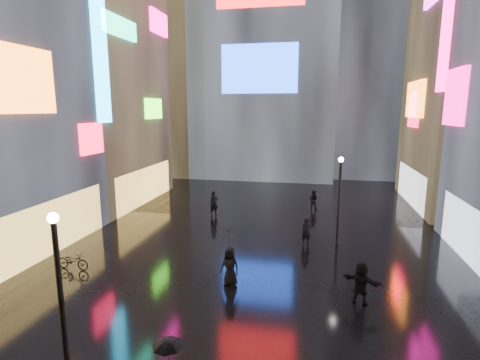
# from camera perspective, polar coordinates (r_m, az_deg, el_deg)

# --- Properties ---
(ground) EXTENTS (140.00, 140.00, 0.00)m
(ground) POSITION_cam_1_polar(r_m,az_deg,el_deg) (24.51, 3.75, -8.06)
(ground) COLOR black
(ground) RESTS_ON ground
(building_left_far) EXTENTS (10.28, 12.00, 22.00)m
(building_left_far) POSITION_cam_1_polar(r_m,az_deg,el_deg) (34.81, -22.55, 15.08)
(building_left_far) COLOR black
(building_left_far) RESTS_ON ground
(tower_flank_right) EXTENTS (12.00, 12.00, 34.00)m
(tower_flank_right) POSITION_cam_1_polar(r_m,az_deg,el_deg) (50.18, 19.36, 20.68)
(tower_flank_right) COLOR black
(tower_flank_right) RESTS_ON ground
(tower_flank_left) EXTENTS (10.00, 10.00, 26.00)m
(tower_flank_left) POSITION_cam_1_polar(r_m,az_deg,el_deg) (48.38, -9.66, 16.72)
(tower_flank_left) COLOR black
(tower_flank_left) RESTS_ON ground
(lamp_near) EXTENTS (0.30, 0.30, 5.20)m
(lamp_near) POSITION_cam_1_polar(r_m,az_deg,el_deg) (11.94, -25.73, -14.97)
(lamp_near) COLOR black
(lamp_near) RESTS_ON ground
(lamp_far) EXTENTS (0.30, 0.30, 5.20)m
(lamp_far) POSITION_cam_1_polar(r_m,az_deg,el_deg) (22.56, 14.88, -2.29)
(lamp_far) COLOR black
(lamp_far) RESTS_ON ground
(pedestrian_4) EXTENTS (0.98, 0.75, 1.79)m
(pedestrian_4) POSITION_cam_1_polar(r_m,az_deg,el_deg) (17.39, -1.55, -13.02)
(pedestrian_4) COLOR black
(pedestrian_4) RESTS_ON ground
(pedestrian_5) EXTENTS (1.75, 1.14, 1.80)m
(pedestrian_5) POSITION_cam_1_polar(r_m,az_deg,el_deg) (16.61, 17.96, -14.76)
(pedestrian_5) COLOR black
(pedestrian_5) RESTS_ON ground
(pedestrian_6) EXTENTS (0.80, 0.76, 1.85)m
(pedestrian_6) POSITION_cam_1_polar(r_m,az_deg,el_deg) (28.14, -4.01, -3.60)
(pedestrian_6) COLOR black
(pedestrian_6) RESTS_ON ground
(pedestrian_7) EXTENTS (0.87, 0.75, 1.54)m
(pedestrian_7) POSITION_cam_1_polar(r_m,az_deg,el_deg) (30.42, 11.10, -2.98)
(pedestrian_7) COLOR black
(pedestrian_7) RESTS_ON ground
(umbrella_1) EXTENTS (0.93, 0.93, 0.68)m
(umbrella_1) POSITION_cam_1_polar(r_m,az_deg,el_deg) (10.57, -10.87, -24.15)
(umbrella_1) COLOR black
(umbrella_1) RESTS_ON pedestrian_2
(umbrella_2) EXTENTS (1.33, 1.32, 0.90)m
(umbrella_2) POSITION_cam_1_polar(r_m,az_deg,el_deg) (16.89, -1.57, -8.84)
(umbrella_2) COLOR black
(umbrella_2) RESTS_ON pedestrian_4
(bicycle) EXTENTS (1.75, 0.69, 0.91)m
(bicycle) POSITION_cam_1_polar(r_m,az_deg,el_deg) (20.84, -24.11, -11.18)
(bicycle) COLOR black
(bicycle) RESTS_ON ground
(pedestrian_8) EXTENTS (0.64, 0.48, 1.57)m
(pedestrian_8) POSITION_cam_1_polar(r_m,az_deg,el_deg) (22.58, 10.06, -7.77)
(pedestrian_8) COLOR black
(pedestrian_8) RESTS_ON ground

